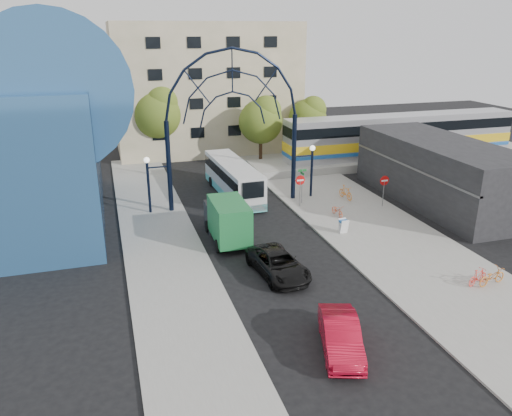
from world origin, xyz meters
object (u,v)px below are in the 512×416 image
object	(u,v)px
bike_far_a	(492,276)
bike_near_b	(346,192)
stop_sign	(300,183)
gateway_arch	(233,96)
bike_far_b	(478,277)
do_not_enter_sign	(384,184)
train_car	(401,135)
sandwich_board	(344,224)
tree_north_b	(158,111)
green_truck	(227,219)
bike_near_a	(337,210)
black_suv	(278,264)
red_sedan	(341,336)
tree_north_a	(262,119)
city_bus	(233,178)
street_name_sign	(302,179)
tree_north_c	(309,116)

from	to	relation	value
bike_far_a	bike_near_b	bearing A→B (deg)	-5.98
stop_sign	gateway_arch	bearing A→B (deg)	157.37
bike_near_b	bike_far_b	xyz separation A→B (m)	(0.29, -15.29, -0.09)
do_not_enter_sign	train_car	bearing A→B (deg)	53.13
sandwich_board	tree_north_b	distance (m)	26.15
stop_sign	bike_near_b	world-z (taller)	stop_sign
tree_north_b	green_truck	bearing A→B (deg)	-85.77
green_truck	bike_near_a	distance (m)	9.10
black_suv	bike_near_a	xyz separation A→B (m)	(7.35, 7.49, -0.16)
black_suv	red_sedan	bearing A→B (deg)	-94.21
tree_north_a	tree_north_b	size ratio (longest dim) A/B	0.88
green_truck	bike_near_a	bearing A→B (deg)	11.90
sandwich_board	city_bus	size ratio (longest dim) A/B	0.09
gateway_arch	train_car	distance (m)	22.27
sandwich_board	bike_near_b	size ratio (longest dim) A/B	0.53
gateway_arch	red_sedan	size ratio (longest dim) A/B	3.06
street_name_sign	bike_far_a	size ratio (longest dim) A/B	1.50
tree_north_b	green_truck	size ratio (longest dim) A/B	1.38
stop_sign	bike_near_b	size ratio (longest dim) A/B	1.35
tree_north_c	bike_near_b	world-z (taller)	tree_north_c
sandwich_board	black_suv	world-z (taller)	black_suv
gateway_arch	bike_far_a	distance (m)	21.32
sandwich_board	black_suv	size ratio (longest dim) A/B	0.20
city_bus	bike_near_a	world-z (taller)	city_bus
tree_north_a	bike_far_b	xyz separation A→B (m)	(3.19, -28.74, -4.02)
street_name_sign	bike_near_b	size ratio (longest dim) A/B	1.51
tree_north_b	city_bus	world-z (taller)	tree_north_b
black_suv	bike_far_a	bearing A→B (deg)	-29.83
black_suv	bike_near_a	distance (m)	10.50
do_not_enter_sign	bike_near_b	bearing A→B (deg)	128.54
tree_north_c	red_sedan	xyz separation A→B (m)	(-12.54, -33.76, -3.54)
tree_north_b	bike_far_b	size ratio (longest dim) A/B	5.18
red_sedan	bike_near_b	xyz separation A→B (m)	(9.44, 18.32, -0.06)
bike_near_a	bike_near_b	xyz separation A→B (m)	(2.34, 3.35, 0.14)
stop_sign	green_truck	xyz separation A→B (m)	(-7.02, -4.55, -0.54)
tree_north_a	do_not_enter_sign	bearing A→B (deg)	-72.97
do_not_enter_sign	bike_near_a	size ratio (longest dim) A/B	1.58
green_truck	bike_far_b	world-z (taller)	green_truck
stop_sign	tree_north_a	world-z (taller)	tree_north_a
tree_north_c	black_suv	distance (m)	29.45
city_bus	bike_near_b	xyz separation A→B (m)	(8.47, -3.93, -0.81)
tree_north_b	bike_near_b	xyz separation A→B (m)	(12.90, -17.45, -4.59)
street_name_sign	bike_near_b	world-z (taller)	street_name_sign
tree_north_a	tree_north_b	bearing A→B (deg)	158.20
do_not_enter_sign	black_suv	distance (m)	14.41
bike_near_a	do_not_enter_sign	bearing A→B (deg)	8.15
bike_far_a	gateway_arch	bearing A→B (deg)	20.78
tree_north_a	tree_north_c	bearing A→B (deg)	18.44
tree_north_b	bike_far_a	size ratio (longest dim) A/B	4.28
black_suv	red_sedan	distance (m)	7.48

